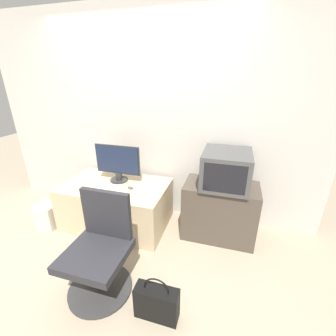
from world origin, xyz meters
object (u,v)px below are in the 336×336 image
object	(u,v)px
keyboard	(110,186)
mouse	(131,188)
main_monitor	(118,163)
crt_tv	(226,169)
handbag	(157,303)
cardboard_box_lower	(48,215)
office_chair	(100,253)

from	to	relation	value
keyboard	mouse	world-z (taller)	mouse
main_monitor	crt_tv	world-z (taller)	crt_tv
handbag	crt_tv	bearing A→B (deg)	71.17
keyboard	cardboard_box_lower	size ratio (longest dim) A/B	1.21
main_monitor	mouse	bearing A→B (deg)	-35.39
mouse	handbag	size ratio (longest dim) A/B	0.17
cardboard_box_lower	mouse	bearing A→B (deg)	14.06
main_monitor	mouse	size ratio (longest dim) A/B	8.72
crt_tv	office_chair	bearing A→B (deg)	-133.18
mouse	office_chair	world-z (taller)	office_chair
crt_tv	office_chair	world-z (taller)	crt_tv
main_monitor	keyboard	xyz separation A→B (m)	(-0.03, -0.19, -0.23)
keyboard	office_chair	xyz separation A→B (m)	(0.36, -0.83, -0.19)
mouse	crt_tv	world-z (taller)	crt_tv
mouse	office_chair	distance (m)	0.88
keyboard	crt_tv	bearing A→B (deg)	8.80
keyboard	mouse	bearing A→B (deg)	4.72
main_monitor	keyboard	world-z (taller)	main_monitor
handbag	main_monitor	bearing A→B (deg)	127.81
office_chair	cardboard_box_lower	size ratio (longest dim) A/B	2.88
crt_tv	keyboard	bearing A→B (deg)	-171.20
mouse	handbag	xyz separation A→B (m)	(0.67, -1.00, -0.43)
cardboard_box_lower	handbag	distance (m)	1.87
office_chair	handbag	xyz separation A→B (m)	(0.57, -0.14, -0.23)
cardboard_box_lower	handbag	xyz separation A→B (m)	(1.72, -0.73, -0.01)
crt_tv	cardboard_box_lower	world-z (taller)	crt_tv
keyboard	main_monitor	bearing A→B (deg)	82.14
keyboard	handbag	size ratio (longest dim) A/B	0.94
main_monitor	cardboard_box_lower	distance (m)	1.13
main_monitor	office_chair	xyz separation A→B (m)	(0.34, -1.03, -0.43)
keyboard	handbag	xyz separation A→B (m)	(0.93, -0.98, -0.42)
main_monitor	office_chair	distance (m)	1.16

